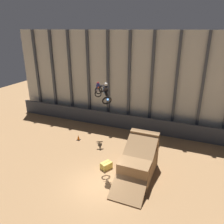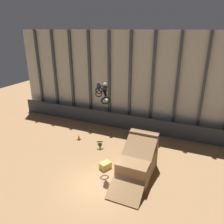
{
  "view_description": "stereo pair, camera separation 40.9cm",
  "coord_description": "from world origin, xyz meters",
  "px_view_note": "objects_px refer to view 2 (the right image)",
  "views": [
    {
      "loc": [
        6.02,
        -11.79,
        10.87
      ],
      "look_at": [
        -1.1,
        5.61,
        3.68
      ],
      "focal_mm": 35.0,
      "sensor_mm": 36.0,
      "label": 1
    },
    {
      "loc": [
        6.4,
        -11.63,
        10.87
      ],
      "look_at": [
        -1.1,
        5.61,
        3.68
      ],
      "focal_mm": 35.0,
      "sensor_mm": 36.0,
      "label": 2
    }
  ],
  "objects_px": {
    "rider_bike_left_air": "(99,90)",
    "dirt_ramp": "(138,162)",
    "rider_bike_right_air": "(104,92)",
    "hay_bale_trackside": "(105,165)",
    "traffic_cone_near_ramp": "(79,137)"
  },
  "relations": [
    {
      "from": "dirt_ramp",
      "to": "rider_bike_right_air",
      "type": "bearing_deg",
      "value": 179.5
    },
    {
      "from": "hay_bale_trackside",
      "to": "dirt_ramp",
      "type": "bearing_deg",
      "value": 9.38
    },
    {
      "from": "rider_bike_right_air",
      "to": "traffic_cone_near_ramp",
      "type": "xyz_separation_m",
      "value": [
        -4.45,
        2.97,
        -6.14
      ]
    },
    {
      "from": "rider_bike_left_air",
      "to": "traffic_cone_near_ramp",
      "type": "xyz_separation_m",
      "value": [
        -1.65,
        -1.57,
        -4.9
      ]
    },
    {
      "from": "rider_bike_right_air",
      "to": "traffic_cone_near_ramp",
      "type": "relative_size",
      "value": 3.08
    },
    {
      "from": "hay_bale_trackside",
      "to": "rider_bike_left_air",
      "type": "bearing_deg",
      "value": 121.09
    },
    {
      "from": "rider_bike_left_air",
      "to": "traffic_cone_near_ramp",
      "type": "height_order",
      "value": "rider_bike_left_air"
    },
    {
      "from": "traffic_cone_near_ramp",
      "to": "hay_bale_trackside",
      "type": "height_order",
      "value": "traffic_cone_near_ramp"
    },
    {
      "from": "rider_bike_right_air",
      "to": "hay_bale_trackside",
      "type": "height_order",
      "value": "rider_bike_right_air"
    },
    {
      "from": "dirt_ramp",
      "to": "rider_bike_left_air",
      "type": "xyz_separation_m",
      "value": [
        -5.66,
        4.57,
        4.11
      ]
    },
    {
      "from": "dirt_ramp",
      "to": "rider_bike_right_air",
      "type": "height_order",
      "value": "rider_bike_right_air"
    },
    {
      "from": "rider_bike_left_air",
      "to": "rider_bike_right_air",
      "type": "xyz_separation_m",
      "value": [
        2.79,
        -4.54,
        1.25
      ]
    },
    {
      "from": "dirt_ramp",
      "to": "hay_bale_trackside",
      "type": "xyz_separation_m",
      "value": [
        -2.64,
        -0.44,
        -0.79
      ]
    },
    {
      "from": "rider_bike_right_air",
      "to": "hay_bale_trackside",
      "type": "distance_m",
      "value": 6.16
    },
    {
      "from": "rider_bike_left_air",
      "to": "dirt_ramp",
      "type": "bearing_deg",
      "value": -67.16
    }
  ]
}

